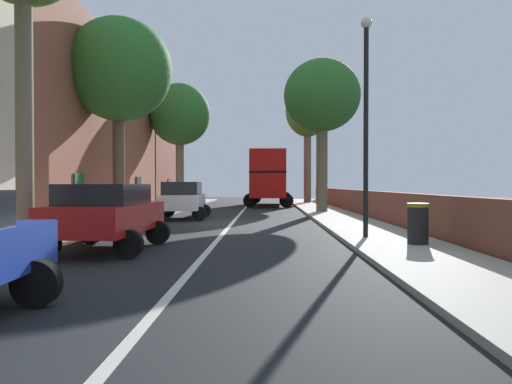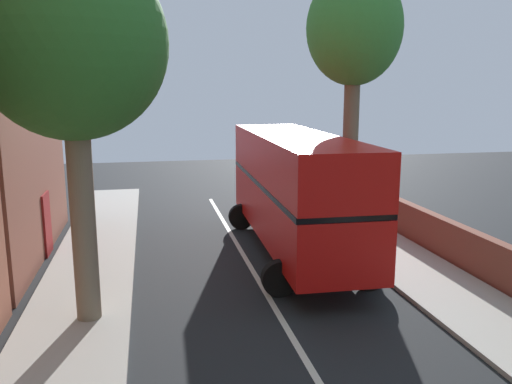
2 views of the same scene
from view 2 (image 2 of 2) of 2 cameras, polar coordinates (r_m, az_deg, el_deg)
The scene contains 3 objects.
double_decker_bus at distance 17.25m, azimuth 4.25°, elevation 0.67°, with size 3.77×10.36×4.06m.
street_tree_left_0 at distance 12.34m, azimuth -19.67°, elevation 14.91°, with size 4.21×4.21×8.53m.
street_tree_right_5 at distance 21.16m, azimuth 10.77°, elevation 16.89°, with size 3.70×3.70×9.91m.
Camera 2 is at (-3.02, 1.20, 5.50)m, focal length 36.27 mm.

